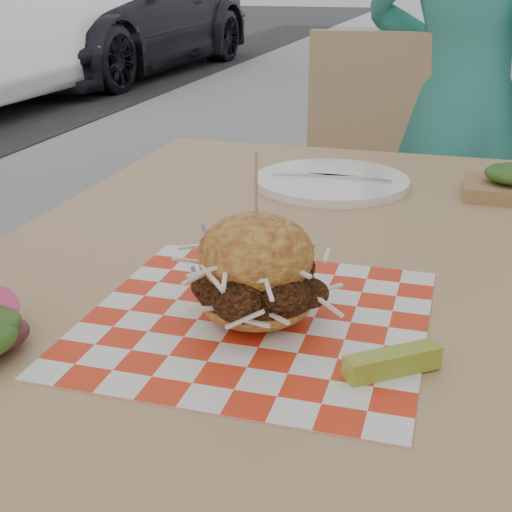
# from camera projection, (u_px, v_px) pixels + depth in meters

# --- Properties ---
(diner) EXTENTS (0.64, 0.52, 1.53)m
(diner) POSITION_uv_depth(u_px,v_px,m) (458.00, 105.00, 1.91)
(diner) COLOR teal
(diner) RESTS_ON ground
(car_dark) EXTENTS (2.14, 4.63, 1.31)m
(car_dark) POSITION_uv_depth(u_px,v_px,m) (116.00, 12.00, 7.96)
(car_dark) COLOR black
(car_dark) RESTS_ON ground
(patio_table) EXTENTS (0.80, 1.20, 0.75)m
(patio_table) POSITION_uv_depth(u_px,v_px,m) (286.00, 303.00, 0.99)
(patio_table) COLOR tan
(patio_table) RESTS_ON ground
(patio_chair) EXTENTS (0.43, 0.44, 0.95)m
(patio_chair) POSITION_uv_depth(u_px,v_px,m) (376.00, 187.00, 1.93)
(patio_chair) COLOR tan
(patio_chair) RESTS_ON ground
(paper_liner) EXTENTS (0.36, 0.36, 0.00)m
(paper_liner) POSITION_uv_depth(u_px,v_px,m) (256.00, 319.00, 0.77)
(paper_liner) COLOR red
(paper_liner) RESTS_ON patio_table
(sandwich) EXTENTS (0.16, 0.16, 0.18)m
(sandwich) POSITION_uv_depth(u_px,v_px,m) (256.00, 275.00, 0.75)
(sandwich) COLOR gold
(sandwich) RESTS_ON paper_liner
(pickle_spear) EXTENTS (0.09, 0.08, 0.02)m
(pickle_spear) POSITION_uv_depth(u_px,v_px,m) (393.00, 362.00, 0.66)
(pickle_spear) COLOR #93A32F
(pickle_spear) RESTS_ON paper_liner
(place_setting) EXTENTS (0.27, 0.27, 0.02)m
(place_setting) POSITION_uv_depth(u_px,v_px,m) (332.00, 181.00, 1.25)
(place_setting) COLOR white
(place_setting) RESTS_ON patio_table
(kraft_tray) EXTENTS (0.15, 0.12, 0.06)m
(kraft_tray) POSITION_uv_depth(u_px,v_px,m) (511.00, 184.00, 1.18)
(kraft_tray) COLOR #987345
(kraft_tray) RESTS_ON patio_table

